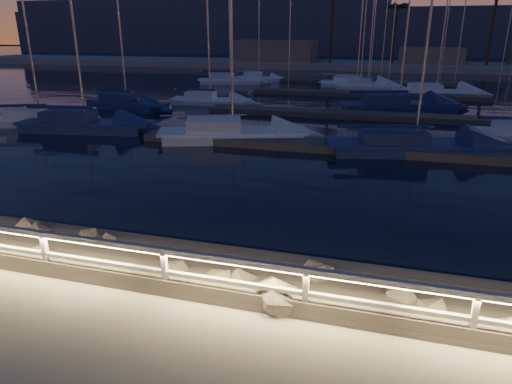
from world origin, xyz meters
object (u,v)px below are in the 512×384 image
sailboat_i (229,80)px  sailboat_g (396,105)px  sailboat_a (38,119)px  sailboat_j (208,100)px  sailboat_k (355,83)px  sailboat_m (258,78)px  sailboat_l (433,91)px  sailboat_e (125,103)px  sailboat_f (82,124)px  sailboat_d (410,145)px  sailboat_b (229,133)px  guard_rail (253,273)px  sailboat_n (366,85)px

sailboat_i → sailboat_g: bearing=-53.6°
sailboat_a → sailboat_j: bearing=33.9°
sailboat_g → sailboat_k: sailboat_g is taller
sailboat_m → sailboat_a: bearing=-101.4°
sailboat_g → sailboat_l: (3.49, 10.22, -0.05)m
sailboat_a → sailboat_j: 13.89m
sailboat_e → sailboat_i: 19.89m
sailboat_f → sailboat_l: sailboat_l is taller
sailboat_d → sailboat_f: size_ratio=1.07×
sailboat_b → sailboat_f: (-9.73, 0.02, -0.00)m
sailboat_f → sailboat_k: size_ratio=1.01×
sailboat_e → guard_rail: bearing=-42.2°
sailboat_b → sailboat_e: sailboat_b is taller
guard_rail → sailboat_l: 40.85m
sailboat_n → sailboat_l: bearing=-29.3°
guard_rail → sailboat_n: bearing=90.4°
sailboat_f → sailboat_k: 32.53m
guard_rail → sailboat_d: sailboat_d is taller
sailboat_a → sailboat_d: (23.61, -0.89, 0.01)m
sailboat_n → guard_rail: bearing=-90.5°
sailboat_g → sailboat_k: bearing=84.6°
sailboat_g → sailboat_n: (-3.14, 13.80, -0.06)m
guard_rail → sailboat_b: (-6.33, 16.51, -0.91)m
sailboat_b → sailboat_f: size_ratio=1.01×
sailboat_e → sailboat_m: 24.67m
sailboat_m → sailboat_n: sailboat_n is taller
sailboat_f → sailboat_l: size_ratio=1.00×
sailboat_m → sailboat_e: bearing=-100.4°
sailboat_e → sailboat_m: bearing=92.0°
guard_rail → sailboat_j: (-12.60, 29.04, -0.97)m
sailboat_g → sailboat_i: 24.11m
sailboat_m → sailboat_n: size_ratio=0.88×
guard_rail → sailboat_n: (-0.33, 43.93, -0.97)m
sailboat_l → sailboat_m: size_ratio=1.37×
sailboat_e → sailboat_n: size_ratio=1.07×
guard_rail → sailboat_a: 26.57m
guard_rail → sailboat_a: size_ratio=3.83×
sailboat_j → sailboat_l: 22.02m
sailboat_e → sailboat_k: sailboat_k is taller
sailboat_g → sailboat_j: (-15.41, -1.10, -0.06)m
sailboat_e → sailboat_n: bearing=58.4°
sailboat_a → sailboat_e: sailboat_e is taller
sailboat_b → sailboat_m: bearing=83.5°
guard_rail → sailboat_g: bearing=84.7°
sailboat_j → sailboat_k: 19.95m
sailboat_e → sailboat_i: size_ratio=0.96×
sailboat_i → sailboat_j: sailboat_i is taller
sailboat_e → sailboat_m: sailboat_e is taller
sailboat_k → guard_rail: bearing=-83.5°
sailboat_b → sailboat_f: sailboat_b is taller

